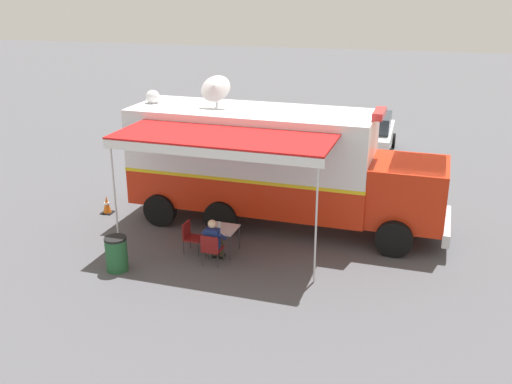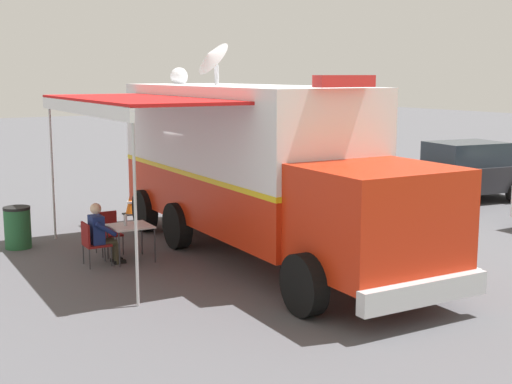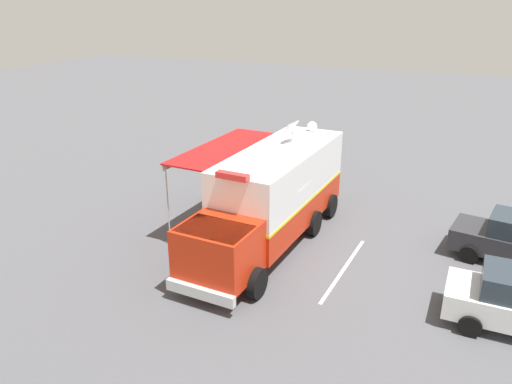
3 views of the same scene
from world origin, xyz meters
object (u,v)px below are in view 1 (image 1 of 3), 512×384
object	(u,v)px
car_behind_truck	(371,134)
car_far_corner	(274,128)
folding_chair_beside_table	(191,235)
seated_responder	(214,240)
command_truck	(275,163)
folding_table	(222,230)
trash_bin	(117,254)
folding_chair_at_table	(211,247)
traffic_cone	(107,205)
water_bottle	(219,226)

from	to	relation	value
car_behind_truck	car_far_corner	distance (m)	4.23
folding_chair_beside_table	seated_responder	xyz separation A→B (m)	(0.44, 0.82, 0.14)
folding_chair_beside_table	car_behind_truck	distance (m)	11.83
command_truck	folding_table	distance (m)	2.87
command_truck	trash_bin	distance (m)	5.39
folding_chair_at_table	seated_responder	world-z (taller)	seated_responder
folding_chair_beside_table	traffic_cone	distance (m)	4.16
trash_bin	folding_chair_at_table	bearing A→B (deg)	110.70
folding_table	folding_chair_beside_table	distance (m)	0.88
seated_responder	traffic_cone	bearing A→B (deg)	-118.87
folding_chair_at_table	folding_chair_beside_table	xyz separation A→B (m)	(-0.63, -0.81, 0.00)
water_bottle	seated_responder	size ratio (longest dim) A/B	0.18
water_bottle	trash_bin	world-z (taller)	water_bottle
water_bottle	folding_chair_beside_table	distance (m)	0.87
folding_chair_beside_table	traffic_cone	bearing A→B (deg)	-119.00
folding_table	car_far_corner	world-z (taller)	car_far_corner
folding_chair_beside_table	traffic_cone	size ratio (longest dim) A/B	1.50
folding_table	folding_chair_beside_table	xyz separation A→B (m)	(0.17, -0.85, -0.16)
water_bottle	car_behind_truck	size ratio (longest dim) A/B	0.05
folding_chair_at_table	water_bottle	bearing A→B (deg)	-179.38
water_bottle	folding_table	bearing A→B (deg)	151.78
trash_bin	command_truck	bearing A→B (deg)	141.55
car_far_corner	car_behind_truck	bearing A→B (deg)	90.21
seated_responder	car_behind_truck	world-z (taller)	car_behind_truck
folding_chair_beside_table	traffic_cone	world-z (taller)	folding_chair_beside_table
folding_chair_beside_table	trash_bin	bearing A→B (deg)	-44.42
folding_table	seated_responder	world-z (taller)	seated_responder
folding_chair_beside_table	car_behind_truck	bearing A→B (deg)	160.21
folding_chair_at_table	car_behind_truck	size ratio (longest dim) A/B	0.21
folding_chair_beside_table	traffic_cone	xyz separation A→B (m)	(-2.01, -3.63, -0.23)
seated_responder	car_behind_truck	distance (m)	12.00
folding_table	trash_bin	bearing A→B (deg)	-54.33
seated_responder	car_far_corner	size ratio (longest dim) A/B	0.28
folding_table	car_far_corner	size ratio (longest dim) A/B	0.19
trash_bin	car_far_corner	size ratio (longest dim) A/B	0.21
trash_bin	car_far_corner	world-z (taller)	car_far_corner
traffic_cone	car_behind_truck	world-z (taller)	car_behind_truck
folding_table	folding_chair_at_table	distance (m)	0.82
folding_chair_beside_table	car_far_corner	xyz separation A→B (m)	(-11.11, -0.22, 0.37)
seated_responder	folding_table	bearing A→B (deg)	177.40
water_bottle	folding_chair_beside_table	size ratio (longest dim) A/B	0.26
water_bottle	folding_chair_at_table	world-z (taller)	water_bottle
folding_table	seated_responder	xyz separation A→B (m)	(0.61, -0.03, -0.02)
traffic_cone	car_behind_truck	bearing A→B (deg)	140.03
folding_chair_at_table	command_truck	bearing A→B (deg)	163.45
traffic_cone	car_behind_truck	distance (m)	11.91
command_truck	folding_chair_beside_table	world-z (taller)	command_truck
traffic_cone	car_behind_truck	size ratio (longest dim) A/B	0.14
trash_bin	traffic_cone	xyz separation A→B (m)	(-3.50, -2.17, -0.18)
command_truck	folding_chair_at_table	world-z (taller)	command_truck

